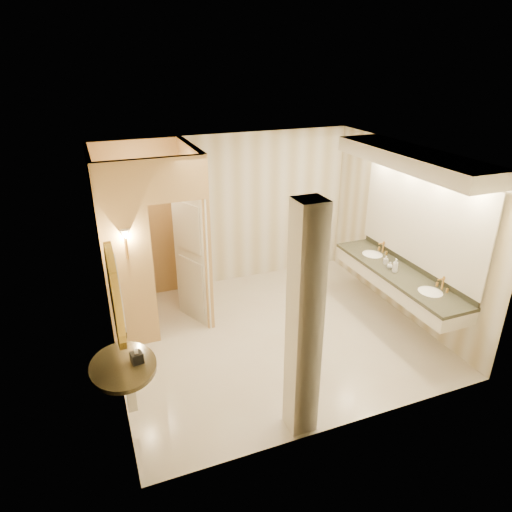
{
  "coord_description": "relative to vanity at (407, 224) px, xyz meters",
  "views": [
    {
      "loc": [
        -2.35,
        -5.35,
        3.92
      ],
      "look_at": [
        -0.18,
        0.2,
        1.25
      ],
      "focal_mm": 32.0,
      "sensor_mm": 36.0,
      "label": 1
    }
  ],
  "objects": [
    {
      "name": "floor",
      "position": [
        -1.98,
        0.34,
        -1.63
      ],
      "size": [
        4.5,
        4.5,
        0.0
      ],
      "primitive_type": "plane",
      "color": "beige",
      "rests_on": "ground"
    },
    {
      "name": "ceiling",
      "position": [
        -1.98,
        0.34,
        1.07
      ],
      "size": [
        4.5,
        4.5,
        0.0
      ],
      "primitive_type": "plane",
      "rotation": [
        3.14,
        0.0,
        0.0
      ],
      "color": "white",
      "rests_on": "wall_back"
    },
    {
      "name": "wall_back",
      "position": [
        -1.98,
        2.34,
        -0.28
      ],
      "size": [
        4.5,
        0.02,
        2.7
      ],
      "primitive_type": "cube",
      "color": "beige",
      "rests_on": "floor"
    },
    {
      "name": "wall_front",
      "position": [
        -1.98,
        -1.66,
        -0.28
      ],
      "size": [
        4.5,
        0.02,
        2.7
      ],
      "primitive_type": "cube",
      "color": "beige",
      "rests_on": "floor"
    },
    {
      "name": "wall_left",
      "position": [
        -4.23,
        0.34,
        -0.28
      ],
      "size": [
        0.02,
        4.0,
        2.7
      ],
      "primitive_type": "cube",
      "color": "beige",
      "rests_on": "floor"
    },
    {
      "name": "wall_right",
      "position": [
        0.27,
        0.34,
        -0.28
      ],
      "size": [
        0.02,
        4.0,
        2.7
      ],
      "primitive_type": "cube",
      "color": "beige",
      "rests_on": "floor"
    },
    {
      "name": "toilet_closet",
      "position": [
        -3.1,
        1.31,
        -0.24
      ],
      "size": [
        1.5,
        1.55,
        2.7
      ],
      "color": "tan",
      "rests_on": "floor"
    },
    {
      "name": "wall_sconce",
      "position": [
        -3.9,
        0.77,
        0.1
      ],
      "size": [
        0.14,
        0.14,
        0.42
      ],
      "color": "gold",
      "rests_on": "toilet_closet"
    },
    {
      "name": "vanity",
      "position": [
        0.0,
        0.0,
        0.0
      ],
      "size": [
        0.75,
        2.76,
        2.09
      ],
      "color": "beige",
      "rests_on": "floor"
    },
    {
      "name": "console_shelf",
      "position": [
        -4.19,
        -0.8,
        -0.3
      ],
      "size": [
        0.88,
        0.88,
        1.89
      ],
      "color": "black",
      "rests_on": "floor"
    },
    {
      "name": "pillar",
      "position": [
        -2.4,
        -1.46,
        -0.28
      ],
      "size": [
        0.3,
        0.3,
        2.7
      ],
      "primitive_type": "cube",
      "color": "beige",
      "rests_on": "floor"
    },
    {
      "name": "tissue_box",
      "position": [
        -4.06,
        -0.82,
        -0.69
      ],
      "size": [
        0.14,
        0.14,
        0.12
      ],
      "primitive_type": "cube",
      "rotation": [
        0.0,
        0.0,
        0.19
      ],
      "color": "black",
      "rests_on": "console_shelf"
    },
    {
      "name": "toilet",
      "position": [
        -3.93,
        1.82,
        -1.3
      ],
      "size": [
        0.54,
        0.73,
        0.67
      ],
      "primitive_type": "imported",
      "rotation": [
        0.0,
        0.0,
        2.87
      ],
      "color": "white",
      "rests_on": "floor"
    },
    {
      "name": "soap_bottle_a",
      "position": [
        -0.05,
        0.31,
        -0.69
      ],
      "size": [
        0.07,
        0.07,
        0.13
      ],
      "primitive_type": "imported",
      "rotation": [
        0.0,
        0.0,
        -0.13
      ],
      "color": "beige",
      "rests_on": "vanity"
    },
    {
      "name": "soap_bottle_b",
      "position": [
        -0.1,
        0.14,
        -0.7
      ],
      "size": [
        0.1,
        0.1,
        0.11
      ],
      "primitive_type": "imported",
      "rotation": [
        0.0,
        0.0,
        0.27
      ],
      "color": "silver",
      "rests_on": "vanity"
    },
    {
      "name": "soap_bottle_c",
      "position": [
        -0.11,
        0.0,
        -0.64
      ],
      "size": [
        0.11,
        0.11,
        0.22
      ],
      "primitive_type": "imported",
      "rotation": [
        0.0,
        0.0,
        -0.3
      ],
      "color": "#C6B28C",
      "rests_on": "vanity"
    }
  ]
}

